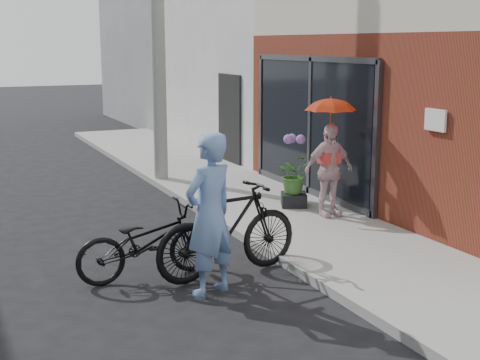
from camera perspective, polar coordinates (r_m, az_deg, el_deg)
ground at (r=8.10m, az=-0.85°, el=-8.99°), size 80.00×80.00×0.00m
sidewalk at (r=10.69m, az=5.13°, el=-3.56°), size 2.20×24.00×0.12m
curb at (r=10.18m, az=-0.56°, el=-4.29°), size 0.12×24.00×0.12m
plaster_building at (r=18.97m, az=8.32°, el=13.46°), size 8.00×6.00×7.00m
east_building_far at (r=25.14m, az=-0.59°, el=13.10°), size 8.00×8.00×7.00m
utility_pole at (r=13.61m, az=-7.07°, el=14.27°), size 0.28×0.28×7.00m
officer at (r=7.58m, az=-2.62°, el=-2.95°), size 0.81×0.68×1.89m
bike_left at (r=8.28m, az=-7.94°, el=-5.23°), size 1.80×0.70×0.93m
bike_right at (r=8.26m, az=-1.01°, el=-4.24°), size 2.04×0.82×1.19m
kimono_woman at (r=10.71m, az=7.59°, el=0.84°), size 0.89×0.39×1.49m
parasol at (r=10.57m, az=7.75°, el=6.63°), size 0.77×0.77×0.67m
planter at (r=11.42m, az=4.61°, el=-1.69°), size 0.56×0.56×0.22m
potted_plant at (r=11.33m, az=4.65°, el=0.49°), size 0.60×0.52×0.66m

